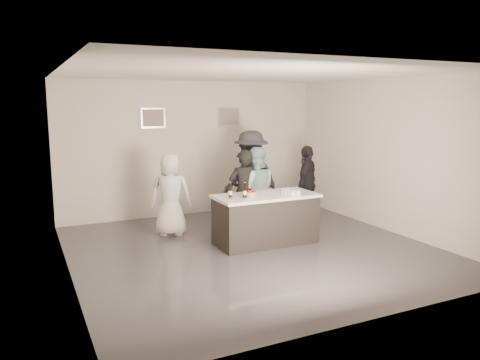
{
  "coord_description": "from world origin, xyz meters",
  "views": [
    {
      "loc": [
        -3.57,
        -7.0,
        2.53
      ],
      "look_at": [
        0.0,
        0.5,
        1.15
      ],
      "focal_mm": 35.0,
      "sensor_mm": 36.0,
      "label": 1
    }
  ],
  "objects_px": {
    "cake": "(251,195)",
    "person_guest_back": "(251,177)",
    "bar_counter": "(266,219)",
    "person_main_blue": "(256,189)",
    "person_main_black": "(243,192)",
    "beer_bottle_a": "(230,190)",
    "beer_bottle_b": "(245,190)",
    "person_guest_left": "(171,194)",
    "person_guest_right": "(307,183)"
  },
  "relations": [
    {
      "from": "beer_bottle_b",
      "to": "person_guest_left",
      "type": "bearing_deg",
      "value": 124.32
    },
    {
      "from": "person_main_blue",
      "to": "person_guest_left",
      "type": "relative_size",
      "value": 1.05
    },
    {
      "from": "beer_bottle_a",
      "to": "beer_bottle_b",
      "type": "bearing_deg",
      "value": -26.07
    },
    {
      "from": "bar_counter",
      "to": "beer_bottle_b",
      "type": "distance_m",
      "value": 0.74
    },
    {
      "from": "bar_counter",
      "to": "person_main_black",
      "type": "bearing_deg",
      "value": 95.53
    },
    {
      "from": "bar_counter",
      "to": "cake",
      "type": "relative_size",
      "value": 9.54
    },
    {
      "from": "person_guest_left",
      "to": "person_guest_right",
      "type": "distance_m",
      "value": 2.99
    },
    {
      "from": "person_main_black",
      "to": "person_guest_left",
      "type": "relative_size",
      "value": 1.03
    },
    {
      "from": "cake",
      "to": "bar_counter",
      "type": "bearing_deg",
      "value": 8.58
    },
    {
      "from": "beer_bottle_a",
      "to": "person_main_blue",
      "type": "distance_m",
      "value": 1.24
    },
    {
      "from": "beer_bottle_b",
      "to": "bar_counter",
      "type": "bearing_deg",
      "value": 8.92
    },
    {
      "from": "beer_bottle_a",
      "to": "bar_counter",
      "type": "bearing_deg",
      "value": -3.23
    },
    {
      "from": "person_guest_back",
      "to": "person_main_black",
      "type": "bearing_deg",
      "value": 49.3
    },
    {
      "from": "beer_bottle_a",
      "to": "person_guest_back",
      "type": "bearing_deg",
      "value": 52.0
    },
    {
      "from": "person_main_black",
      "to": "person_guest_right",
      "type": "height_order",
      "value": "person_main_black"
    },
    {
      "from": "person_main_blue",
      "to": "person_guest_right",
      "type": "relative_size",
      "value": 1.03
    },
    {
      "from": "bar_counter",
      "to": "person_guest_back",
      "type": "xyz_separation_m",
      "value": [
        0.45,
        1.48,
        0.53
      ]
    },
    {
      "from": "bar_counter",
      "to": "person_main_blue",
      "type": "xyz_separation_m",
      "value": [
        0.24,
        0.85,
        0.39
      ]
    },
    {
      "from": "beer_bottle_a",
      "to": "beer_bottle_b",
      "type": "height_order",
      "value": "same"
    },
    {
      "from": "bar_counter",
      "to": "person_guest_left",
      "type": "bearing_deg",
      "value": 137.12
    },
    {
      "from": "cake",
      "to": "person_guest_back",
      "type": "xyz_separation_m",
      "value": [
        0.78,
        1.53,
        0.04
      ]
    },
    {
      "from": "beer_bottle_a",
      "to": "person_main_blue",
      "type": "relative_size",
      "value": 0.16
    },
    {
      "from": "cake",
      "to": "person_guest_left",
      "type": "height_order",
      "value": "person_guest_left"
    },
    {
      "from": "cake",
      "to": "person_main_black",
      "type": "height_order",
      "value": "person_main_black"
    },
    {
      "from": "person_main_blue",
      "to": "person_guest_left",
      "type": "xyz_separation_m",
      "value": [
        -1.61,
        0.43,
        -0.04
      ]
    },
    {
      "from": "bar_counter",
      "to": "person_guest_left",
      "type": "xyz_separation_m",
      "value": [
        -1.38,
        1.28,
        0.35
      ]
    },
    {
      "from": "bar_counter",
      "to": "beer_bottle_a",
      "type": "xyz_separation_m",
      "value": [
        -0.68,
        0.04,
        0.58
      ]
    },
    {
      "from": "cake",
      "to": "person_main_black",
      "type": "bearing_deg",
      "value": 72.73
    },
    {
      "from": "person_main_black",
      "to": "person_main_blue",
      "type": "relative_size",
      "value": 0.98
    },
    {
      "from": "cake",
      "to": "person_guest_back",
      "type": "height_order",
      "value": "person_guest_back"
    },
    {
      "from": "cake",
      "to": "person_main_blue",
      "type": "relative_size",
      "value": 0.12
    },
    {
      "from": "person_guest_left",
      "to": "person_guest_back",
      "type": "relative_size",
      "value": 0.81
    },
    {
      "from": "beer_bottle_a",
      "to": "person_main_blue",
      "type": "xyz_separation_m",
      "value": [
        0.92,
        0.81,
        -0.19
      ]
    },
    {
      "from": "person_guest_right",
      "to": "person_guest_back",
      "type": "distance_m",
      "value": 1.23
    },
    {
      "from": "person_guest_left",
      "to": "person_guest_right",
      "type": "bearing_deg",
      "value": -157.89
    },
    {
      "from": "cake",
      "to": "person_guest_left",
      "type": "bearing_deg",
      "value": 128.26
    },
    {
      "from": "beer_bottle_b",
      "to": "person_main_black",
      "type": "xyz_separation_m",
      "value": [
        0.38,
        0.84,
        -0.21
      ]
    },
    {
      "from": "person_guest_back",
      "to": "person_guest_right",
      "type": "bearing_deg",
      "value": 157.74
    },
    {
      "from": "person_guest_left",
      "to": "person_main_blue",
      "type": "bearing_deg",
      "value": -169.48
    },
    {
      "from": "person_guest_left",
      "to": "person_guest_back",
      "type": "bearing_deg",
      "value": -148.25
    },
    {
      "from": "bar_counter",
      "to": "cake",
      "type": "height_order",
      "value": "cake"
    },
    {
      "from": "person_guest_right",
      "to": "bar_counter",
      "type": "bearing_deg",
      "value": -5.04
    },
    {
      "from": "person_main_black",
      "to": "person_main_blue",
      "type": "xyz_separation_m",
      "value": [
        0.31,
        0.08,
        0.02
      ]
    },
    {
      "from": "person_main_blue",
      "to": "person_guest_back",
      "type": "bearing_deg",
      "value": -87.93
    },
    {
      "from": "person_main_black",
      "to": "person_guest_left",
      "type": "xyz_separation_m",
      "value": [
        -1.3,
        0.51,
        -0.03
      ]
    },
    {
      "from": "bar_counter",
      "to": "person_main_black",
      "type": "height_order",
      "value": "person_main_black"
    },
    {
      "from": "person_guest_right",
      "to": "person_guest_back",
      "type": "xyz_separation_m",
      "value": [
        -1.16,
        0.37,
        0.16
      ]
    },
    {
      "from": "beer_bottle_b",
      "to": "person_guest_right",
      "type": "xyz_separation_m",
      "value": [
        2.07,
        1.18,
        -0.22
      ]
    },
    {
      "from": "beer_bottle_b",
      "to": "person_guest_left",
      "type": "relative_size",
      "value": 0.16
    },
    {
      "from": "person_main_blue",
      "to": "person_guest_back",
      "type": "relative_size",
      "value": 0.86
    }
  ]
}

